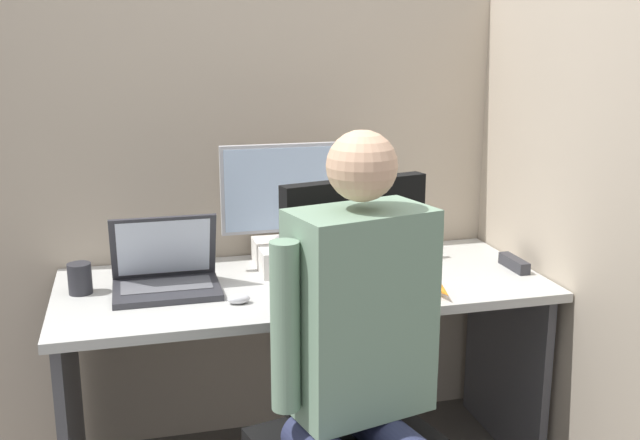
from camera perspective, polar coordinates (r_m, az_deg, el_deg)
cubicle_panel_back at (r=2.82m, az=-3.05°, el=0.18°), size 2.11×0.04×1.68m
cubicle_panel_right at (r=2.72m, az=16.30°, el=-0.90°), size 0.04×1.32×1.68m
desk at (r=2.57m, az=-1.30°, el=-8.09°), size 1.61×0.69×0.71m
paper_box at (r=2.66m, az=-1.22°, el=-2.62°), size 0.34×0.26×0.09m
monitor at (r=2.60m, az=-1.26°, el=2.09°), size 0.58×0.21×0.35m
laptop at (r=2.45m, az=-11.66°, el=-4.23°), size 0.34×0.25×0.25m
mouse at (r=2.31m, az=-6.20°, el=-6.00°), size 0.07×0.04×0.03m
stapler at (r=2.72m, az=14.57°, el=-3.21°), size 0.04×0.16×0.04m
carrot_toy at (r=2.39m, az=9.10°, el=-5.18°), size 0.05×0.16×0.05m
office_chair at (r=2.08m, az=2.75°, el=-13.08°), size 0.56×0.61×1.13m
person at (r=1.85m, az=3.13°, el=-10.39°), size 0.47×0.46×1.30m
coffee_mug at (r=2.73m, az=6.56°, el=-2.21°), size 0.07×0.07×0.09m
pen_cup at (r=2.50m, az=-17.83°, el=-4.26°), size 0.07×0.07×0.10m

